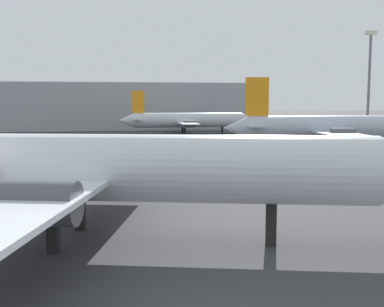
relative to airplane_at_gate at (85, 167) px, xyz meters
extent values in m
cylinder|color=silver|center=(0.38, -0.09, 0.00)|extent=(27.04, 9.71, 3.28)
cube|color=silver|center=(-0.94, 0.23, -0.49)|extent=(11.48, 27.72, 0.23)
cylinder|color=#4C4C54|center=(1.10, 5.07, -0.65)|extent=(3.26, 2.41, 1.76)
cylinder|color=#4C4C54|center=(-1.40, -5.00, -0.65)|extent=(3.26, 2.41, 1.76)
cube|color=black|center=(8.78, -2.18, -2.66)|extent=(0.59, 0.59, 2.05)
cube|color=black|center=(-0.47, 2.13, -2.66)|extent=(0.59, 0.59, 2.05)
cube|color=black|center=(-1.41, -1.66, -2.66)|extent=(0.59, 0.59, 2.05)
cylinder|color=#B2BCCC|center=(28.59, 32.82, -0.15)|extent=(21.28, 4.94, 3.03)
cone|color=#B2BCCC|center=(16.43, 33.93, -0.15)|extent=(3.60, 3.32, 3.03)
cube|color=#B2BCCC|center=(27.54, 32.92, -0.61)|extent=(6.45, 25.29, 0.22)
cube|color=#B2BCCC|center=(18.54, 33.74, 0.15)|extent=(2.88, 7.84, 0.15)
cube|color=orange|center=(19.00, 33.70, 3.75)|extent=(2.94, 0.54, 4.76)
cylinder|color=#4C4C54|center=(28.60, 37.59, -0.76)|extent=(2.88, 1.89, 1.64)
cylinder|color=#4C4C54|center=(27.74, 28.12, -0.76)|extent=(2.88, 1.89, 1.64)
cube|color=black|center=(35.31, 32.20, -2.68)|extent=(0.50, 0.50, 2.02)
cube|color=black|center=(27.71, 34.73, -2.68)|extent=(0.50, 0.50, 2.02)
cube|color=black|center=(27.37, 31.10, -2.68)|extent=(0.50, 0.50, 2.02)
cylinder|color=silver|center=(16.52, 73.21, -0.76)|extent=(22.40, 3.44, 3.02)
cone|color=silver|center=(29.35, 73.45, -0.76)|extent=(3.38, 3.08, 3.02)
cone|color=silver|center=(3.69, 72.97, -0.76)|extent=(3.38, 3.08, 3.02)
cube|color=silver|center=(15.40, 73.19, -1.21)|extent=(3.59, 19.40, 0.18)
cube|color=silver|center=(5.74, 73.01, -0.46)|extent=(1.97, 6.50, 0.12)
cube|color=orange|center=(6.12, 73.01, 2.96)|extent=(2.47, 0.28, 4.43)
cylinder|color=#4C4C54|center=(16.00, 76.88, -1.37)|extent=(2.34, 1.43, 1.39)
cylinder|color=#4C4C54|center=(16.14, 69.53, -1.37)|extent=(2.34, 1.43, 1.39)
cube|color=black|center=(23.67, 73.35, -2.98)|extent=(0.39, 0.39, 1.41)
cube|color=black|center=(15.37, 74.73, -2.98)|extent=(0.39, 0.39, 1.41)
cube|color=black|center=(15.43, 71.65, -2.98)|extent=(0.39, 0.39, 1.41)
cube|color=#1972BF|center=(8.28, 13.49, -2.88)|extent=(2.72, 2.13, 1.00)
cylinder|color=black|center=(7.28, 13.27, -3.38)|extent=(0.63, 0.42, 0.60)
cylinder|color=black|center=(7.73, 14.35, -3.38)|extent=(0.63, 0.42, 0.60)
cylinder|color=black|center=(8.82, 12.62, -3.38)|extent=(0.63, 0.42, 0.60)
cylinder|color=black|center=(9.28, 13.70, -3.38)|extent=(0.63, 0.42, 0.60)
cylinder|color=slate|center=(49.84, 61.56, 6.00)|extent=(0.50, 0.50, 19.36)
cube|color=#F2EACC|center=(49.84, 61.56, 16.08)|extent=(2.40, 0.50, 0.80)
cube|color=#999EA3|center=(-7.61, 98.60, 1.87)|extent=(89.73, 25.08, 11.10)
camera|label=1|loc=(1.49, -23.34, 3.25)|focal=44.10mm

